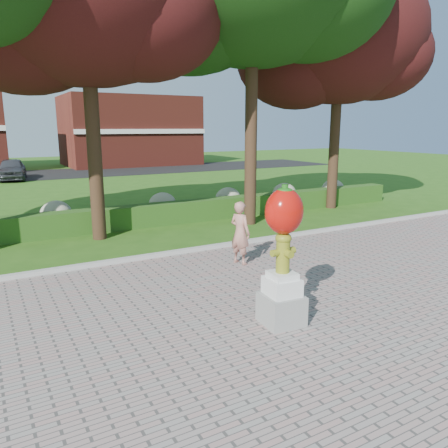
% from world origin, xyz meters
% --- Properties ---
extents(ground, '(100.00, 100.00, 0.00)m').
position_xyz_m(ground, '(0.00, 0.00, 0.00)').
color(ground, '#2B5816').
rests_on(ground, ground).
extents(walkway, '(40.00, 14.00, 0.04)m').
position_xyz_m(walkway, '(0.00, -4.00, 0.02)').
color(walkway, gray).
rests_on(walkway, ground).
extents(curb, '(40.00, 0.18, 0.15)m').
position_xyz_m(curb, '(0.00, 3.00, 0.07)').
color(curb, '#ADADA5').
rests_on(curb, ground).
extents(lawn_hedge, '(24.00, 0.70, 0.80)m').
position_xyz_m(lawn_hedge, '(0.00, 7.00, 0.40)').
color(lawn_hedge, '#254D16').
rests_on(lawn_hedge, ground).
extents(hydrangea_row, '(20.10, 1.10, 0.99)m').
position_xyz_m(hydrangea_row, '(0.57, 8.00, 0.55)').
color(hydrangea_row, tan).
rests_on(hydrangea_row, ground).
extents(street, '(50.00, 8.00, 0.02)m').
position_xyz_m(street, '(0.00, 28.00, 0.01)').
color(street, black).
rests_on(street, ground).
extents(building_right, '(12.00, 8.00, 6.40)m').
position_xyz_m(building_right, '(8.00, 34.00, 3.20)').
color(building_right, maroon).
rests_on(building_right, ground).
extents(tree_far_right, '(7.88, 6.72, 10.21)m').
position_xyz_m(tree_far_right, '(8.40, 6.58, 6.97)').
color(tree_far_right, black).
rests_on(tree_far_right, ground).
extents(hydrant_sculpture, '(0.75, 0.75, 2.56)m').
position_xyz_m(hydrant_sculpture, '(-0.70, -2.07, 1.39)').
color(hydrant_sculpture, gray).
rests_on(hydrant_sculpture, walkway).
extents(woman, '(0.57, 0.70, 1.66)m').
position_xyz_m(woman, '(0.53, 1.38, 0.87)').
color(woman, tan).
rests_on(woman, walkway).
extents(parked_car, '(2.26, 4.49, 1.47)m').
position_xyz_m(parked_car, '(-3.18, 25.30, 0.75)').
color(parked_car, '#3C3E44').
rests_on(parked_car, street).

